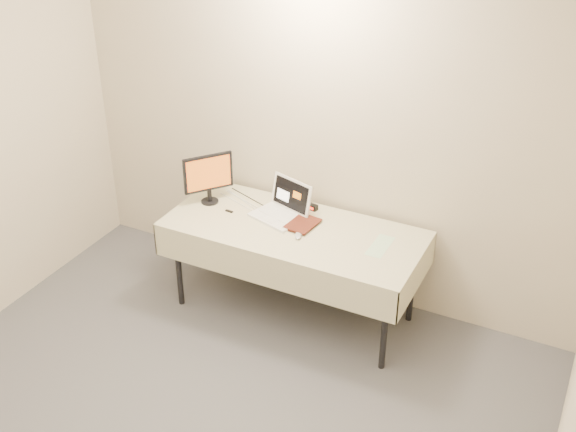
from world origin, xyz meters
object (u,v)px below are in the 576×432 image
at_px(table, 294,235).
at_px(laptop, 283,208).
at_px(monitor, 208,175).
at_px(book, 291,207).

height_order(table, laptop, laptop).
bearing_deg(table, laptop, 139.23).
height_order(table, monitor, monitor).
bearing_deg(monitor, table, -56.55).
bearing_deg(laptop, table, -23.24).
bearing_deg(monitor, book, -51.19).
bearing_deg(table, book, 127.30).
relative_size(table, laptop, 4.19).
height_order(table, book, book).
distance_m(table, laptop, 0.24).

